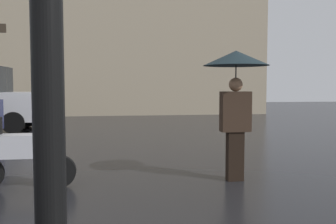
# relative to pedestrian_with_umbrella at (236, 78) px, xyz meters

# --- Properties ---
(pedestrian_with_umbrella) EXTENTS (1.00, 1.00, 1.98)m
(pedestrian_with_umbrella) POSITION_rel_pedestrian_with_umbrella_xyz_m (0.00, 0.00, 0.00)
(pedestrian_with_umbrella) COLOR black
(pedestrian_with_umbrella) RESTS_ON ground
(parked_scooter) EXTENTS (1.44, 0.32, 1.23)m
(parked_scooter) POSITION_rel_pedestrian_with_umbrella_xyz_m (-3.14, 0.00, -1.02)
(parked_scooter) COLOR black
(parked_scooter) RESTS_ON ground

